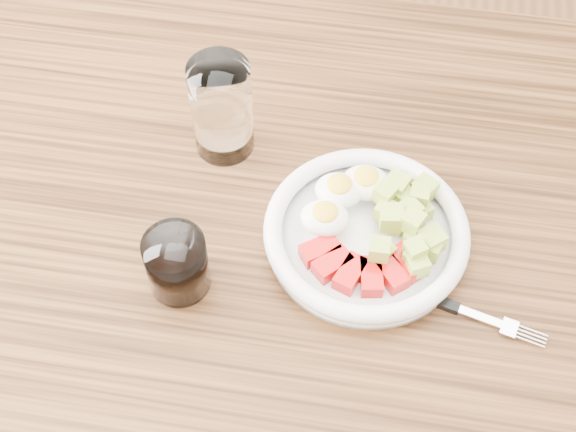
% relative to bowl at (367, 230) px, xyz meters
% --- Properties ---
extents(dining_table, '(1.50, 0.90, 0.77)m').
position_rel_bowl_xyz_m(dining_table, '(-0.09, -0.01, -0.12)').
color(dining_table, brown).
rests_on(dining_table, ground).
extents(bowl, '(0.25, 0.25, 0.06)m').
position_rel_bowl_xyz_m(bowl, '(0.00, 0.00, 0.00)').
color(bowl, white).
rests_on(bowl, dining_table).
extents(fork, '(0.19, 0.06, 0.01)m').
position_rel_bowl_xyz_m(fork, '(0.10, -0.07, -0.02)').
color(fork, black).
rests_on(fork, dining_table).
extents(water_glass, '(0.08, 0.08, 0.14)m').
position_rel_bowl_xyz_m(water_glass, '(-0.20, 0.12, 0.05)').
color(water_glass, white).
rests_on(water_glass, dining_table).
extents(coffee_glass, '(0.07, 0.07, 0.08)m').
position_rel_bowl_xyz_m(coffee_glass, '(-0.21, -0.09, 0.02)').
color(coffee_glass, white).
rests_on(coffee_glass, dining_table).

